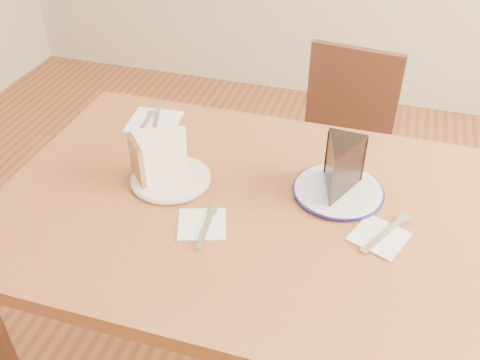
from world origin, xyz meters
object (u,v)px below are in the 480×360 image
object	(u,v)px
chair_far	(338,151)
chocolate_cake	(339,171)
table	(252,235)
carrot_cake	(163,154)
plate_navy	(338,191)
plate_cream	(171,179)

from	to	relation	value
chair_far	chocolate_cake	world-z (taller)	chocolate_cake
table	carrot_cake	bearing A→B (deg)	169.39
chocolate_cake	plate_navy	bearing A→B (deg)	-107.49
table	chocolate_cake	world-z (taller)	chocolate_cake
plate_cream	carrot_cake	bearing A→B (deg)	143.96
chair_far	plate_cream	xyz separation A→B (m)	(-0.34, -0.71, 0.31)
plate_cream	chocolate_cake	distance (m)	0.40
table	chair_far	distance (m)	0.78
plate_cream	chocolate_cake	size ratio (longest dim) A/B	1.47
carrot_cake	plate_cream	bearing A→B (deg)	11.26
chair_far	plate_cream	bearing A→B (deg)	71.53
carrot_cake	chair_far	bearing A→B (deg)	109.90
table	chair_far	size ratio (longest dim) A/B	1.51
plate_cream	plate_navy	bearing A→B (deg)	10.13
plate_navy	chocolate_cake	world-z (taller)	chocolate_cake
chocolate_cake	table	bearing A→B (deg)	31.17
carrot_cake	chocolate_cake	distance (m)	0.42
plate_navy	carrot_cake	bearing A→B (deg)	-172.75
chair_far	carrot_cake	size ratio (longest dim) A/B	6.43
carrot_cake	table	bearing A→B (deg)	36.69
plate_cream	plate_navy	world-z (taller)	same
chair_far	chocolate_cake	xyz separation A→B (m)	(0.06, -0.65, 0.38)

